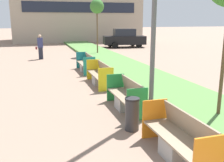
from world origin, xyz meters
The scene contains 10 objects.
planter_grass_strip centered at (3.20, 12.00, 0.09)m, with size 2.80×120.00×0.18m.
building_backdrop centered at (4.00, 35.98, 3.79)m, with size 15.94×8.72×7.57m.
bench_orange_frame centered at (0.94, 4.13, 0.37)m, with size 0.65×2.10×0.94m.
bench_green_frame centered at (0.94, 7.26, 0.37)m, with size 0.65×2.05×0.94m.
bench_yellow_frame centered at (0.94, 10.64, 0.37)m, with size 0.65×2.31×0.94m.
bench_teal_frame centered at (0.94, 13.73, 0.37)m, with size 0.65×2.22×0.94m.
litter_bin centered at (0.54, 5.71, 0.43)m, with size 0.38×0.38×0.85m.
sapling_tree_far centered at (3.15, 20.17, 3.70)m, with size 1.09×1.09×4.29m.
pedestrian_walking centered at (-1.28, 19.13, 0.89)m, with size 0.53×0.24×1.75m.
parked_car_distant centered at (7.19, 25.21, 0.91)m, with size 4.41×2.35×1.86m.
Camera 1 is at (-1.77, -0.17, 2.78)m, focal length 42.00 mm.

